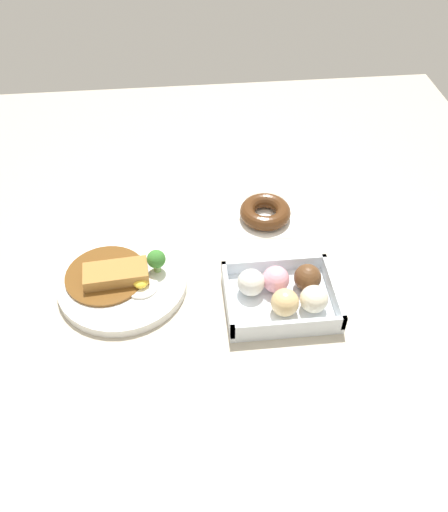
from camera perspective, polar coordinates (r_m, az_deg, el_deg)
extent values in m
plane|color=#B2A893|center=(1.01, -5.15, -3.26)|extent=(1.60, 1.60, 0.00)
cylinder|color=white|center=(1.02, -10.91, -2.89)|extent=(0.24, 0.24, 0.02)
cylinder|color=brown|center=(1.02, -12.67, -2.04)|extent=(0.15, 0.15, 0.01)
cube|color=#A87538|center=(1.00, -11.64, -1.89)|extent=(0.12, 0.06, 0.02)
cylinder|color=white|center=(0.99, -8.95, -3.24)|extent=(0.06, 0.06, 0.00)
ellipsoid|color=yellow|center=(0.98, -9.02, -2.85)|extent=(0.03, 0.03, 0.02)
cylinder|color=#8CB766|center=(1.01, -7.25, -1.19)|extent=(0.01, 0.01, 0.02)
sphere|color=#387A2D|center=(1.00, -7.36, -0.33)|extent=(0.04, 0.04, 0.04)
cube|color=silver|center=(0.98, 6.10, -4.94)|extent=(0.20, 0.16, 0.01)
cube|color=silver|center=(0.98, 11.74, -3.65)|extent=(0.01, 0.16, 0.03)
cube|color=silver|center=(0.95, 0.43, -4.61)|extent=(0.01, 0.16, 0.03)
cube|color=silver|center=(1.01, 5.44, -0.94)|extent=(0.20, 0.01, 0.03)
cube|color=silver|center=(0.92, 7.02, -7.68)|extent=(0.20, 0.01, 0.03)
sphere|color=brown|center=(0.98, 9.05, -2.31)|extent=(0.05, 0.05, 0.05)
sphere|color=pink|center=(0.97, 5.63, -2.53)|extent=(0.05, 0.05, 0.05)
sphere|color=silver|center=(0.96, 2.95, -2.89)|extent=(0.05, 0.05, 0.05)
sphere|color=#EFE5C6|center=(0.95, 9.73, -4.63)|extent=(0.05, 0.05, 0.05)
sphere|color=#DBB77A|center=(0.94, 6.62, -5.03)|extent=(0.05, 0.05, 0.05)
cube|color=white|center=(1.15, 4.45, 4.16)|extent=(0.14, 0.14, 0.00)
torus|color=#4C2B14|center=(1.14, 4.49, 4.81)|extent=(0.11, 0.11, 0.03)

